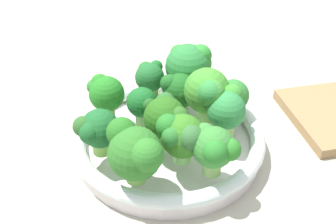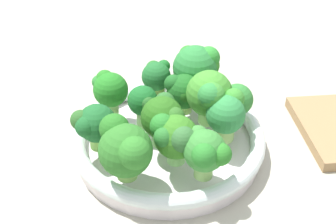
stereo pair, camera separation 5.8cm
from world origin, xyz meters
TOP-DOWN VIEW (x-y plane):
  - ground_plane at (0.00, 0.00)cm, footprint 130.00×130.00cm
  - bowl at (-2.26, -3.90)cm, footprint 26.74×26.74cm
  - broccoli_floret_0 at (5.04, -10.88)cm, footprint 5.88×5.91cm
  - broccoli_floret_1 at (-1.86, -6.66)cm, footprint 5.63×6.33cm
  - broccoli_floret_2 at (-1.87, 0.96)cm, footprint 5.30×5.18cm
  - broccoli_floret_3 at (0.83, -9.73)cm, footprint 6.10×5.64cm
  - broccoli_floret_4 at (5.69, 1.97)cm, footprint 4.50×4.66cm
  - broccoli_floret_5 at (5.22, -2.34)cm, footprint 5.13×5.88cm
  - broccoli_floret_6 at (2.42, -0.89)cm, footprint 6.34×6.85cm
  - broccoli_floret_7 at (-1.36, 5.96)cm, footprint 7.08×6.71cm
  - broccoli_floret_8 at (-3.57, -14.14)cm, footprint 7.59×6.56cm
  - broccoli_floret_9 at (-11.43, -2.89)cm, footprint 5.43×4.93cm
  - broccoli_floret_10 at (-9.60, -10.63)cm, footprint 5.54×5.42cm
  - broccoli_floret_11 at (-6.76, 3.06)cm, footprint 4.32×4.67cm
  - broccoli_floret_12 at (-5.84, -4.19)cm, footprint 4.11×4.11cm

SIDE VIEW (x-z plane):
  - ground_plane at x=0.00cm, z-range -2.50..0.00cm
  - bowl at x=-2.26cm, z-range 0.04..3.68cm
  - broccoli_floret_4 at x=5.69cm, z-range 3.97..9.44cm
  - broccoli_floret_2 at x=-1.87cm, z-range 4.07..9.90cm
  - broccoli_floret_11 at x=-6.76cm, z-range 4.26..10.24cm
  - broccoli_floret_10 at x=-9.60cm, z-range 4.20..10.42cm
  - broccoli_floret_12 at x=-5.84cm, z-range 4.46..10.60cm
  - broccoli_floret_5 at x=5.22cm, z-range 4.26..10.88cm
  - broccoli_floret_9 at x=-11.43cm, z-range 4.39..10.78cm
  - broccoli_floret_0 at x=5.04cm, z-range 4.36..10.80cm
  - broccoli_floret_3 at x=0.83cm, z-range 4.36..10.97cm
  - broccoli_floret_1 at x=-1.86cm, z-range 4.25..11.15cm
  - broccoli_floret_8 at x=-3.57cm, z-range 4.24..11.63cm
  - broccoli_floret_6 at x=2.42cm, z-range 4.48..12.28cm
  - broccoli_floret_7 at x=-1.36cm, z-range 4.45..12.53cm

